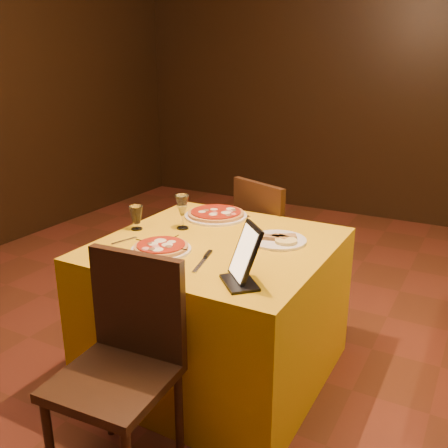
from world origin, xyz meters
The scene contains 14 objects.
floor centered at (0.00, 0.00, -0.01)m, with size 6.00×7.00×0.01m, color #5E2D19.
wall_back centered at (0.00, 3.50, 1.40)m, with size 6.00×0.01×2.80m, color black.
main_table centered at (-0.32, 0.26, 0.38)m, with size 1.10×1.10×0.75m, color gold.
chair_main_near centered at (-0.32, -0.56, 0.46)m, with size 0.43×0.43×0.91m, color black, non-canonical shape.
chair_main_far centered at (-0.32, 1.07, 0.46)m, with size 0.43×0.43×0.91m, color black, non-canonical shape.
pizza_near centered at (-0.49, 0.02, 0.77)m, with size 0.29×0.29×0.03m.
pizza_far centered at (-0.53, 0.61, 0.77)m, with size 0.36×0.36×0.03m.
cutlet_dish centered at (-0.05, 0.41, 0.76)m, with size 0.29×0.29×0.03m.
wine_glass centered at (-0.58, 0.35, 0.84)m, with size 0.09×0.09×0.19m, color #C0C570, non-canonical shape.
water_glass centered at (-0.79, 0.22, 0.81)m, with size 0.06×0.06×0.13m, color white, non-canonical shape.
tablet centered at (0.00, -0.07, 0.87)m, with size 0.18×0.02×0.24m, color black.
knife centered at (-0.25, 0.00, 0.75)m, with size 0.24×0.02×0.01m, color silver.
fork_near centered at (-0.73, 0.04, 0.75)m, with size 0.14×0.02×0.01m, color silver.
fork_far centered at (-0.37, 0.62, 0.75)m, with size 0.18×0.02×0.01m, color silver.
Camera 1 is at (0.83, -1.77, 1.62)m, focal length 40.00 mm.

